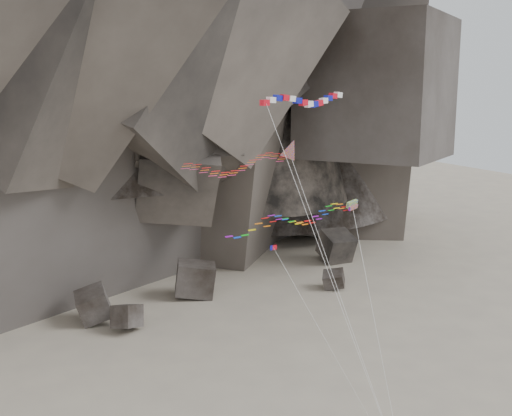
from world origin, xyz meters
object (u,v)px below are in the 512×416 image
pennant_kite (299,293)px  delta_kite (234,164)px  parafoil_kite (289,219)px  banner_kite (305,103)px

pennant_kite → delta_kite: bearing=163.6°
delta_kite → parafoil_kite: 5.56m
delta_kite → pennant_kite: bearing=-28.3°
delta_kite → banner_kite: banner_kite is taller
banner_kite → pennant_kite: banner_kite is taller
banner_kite → pennant_kite: 14.14m
banner_kite → parafoil_kite: 9.04m
delta_kite → banner_kite: 7.87m
pennant_kite → banner_kite: bearing=54.6°
delta_kite → parafoil_kite: (3.47, -1.68, -4.00)m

